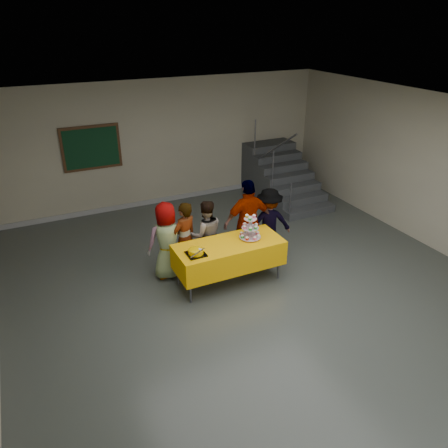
% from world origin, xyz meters
% --- Properties ---
extents(room_shell, '(10.00, 10.04, 3.02)m').
position_xyz_m(room_shell, '(0.00, 0.02, 2.13)').
color(room_shell, '#4C514C').
rests_on(room_shell, ground).
extents(bake_table, '(1.88, 0.78, 0.77)m').
position_xyz_m(bake_table, '(-0.28, 0.98, 0.56)').
color(bake_table, '#595960').
rests_on(bake_table, ground).
extents(cupcake_stand, '(0.38, 0.38, 0.44)m').
position_xyz_m(cupcake_stand, '(0.13, 1.00, 0.93)').
color(cupcake_stand, silver).
rests_on(cupcake_stand, bake_table).
extents(bear_cake, '(0.32, 0.36, 0.12)m').
position_xyz_m(bear_cake, '(-0.94, 0.87, 0.83)').
color(bear_cake, black).
rests_on(bear_cake, bake_table).
extents(schoolchild_a, '(0.70, 0.46, 1.43)m').
position_xyz_m(schoolchild_a, '(-1.18, 1.63, 0.71)').
color(schoolchild_a, slate).
rests_on(schoolchild_a, ground).
extents(schoolchild_b, '(0.60, 0.50, 1.39)m').
position_xyz_m(schoolchild_b, '(-0.86, 1.59, 0.70)').
color(schoolchild_b, slate).
rests_on(schoolchild_b, ground).
extents(schoolchild_c, '(0.72, 0.60, 1.33)m').
position_xyz_m(schoolchild_c, '(-0.43, 1.64, 0.66)').
color(schoolchild_c, slate).
rests_on(schoolchild_c, ground).
extents(schoolchild_d, '(0.99, 0.47, 1.65)m').
position_xyz_m(schoolchild_d, '(0.36, 1.49, 0.82)').
color(schoolchild_d, slate).
rests_on(schoolchild_d, ground).
extents(schoolchild_e, '(1.00, 0.73, 1.38)m').
position_xyz_m(schoolchild_e, '(0.84, 1.54, 0.69)').
color(schoolchild_e, slate).
rests_on(schoolchild_e, ground).
extents(staircase, '(1.30, 2.40, 2.04)m').
position_xyz_m(staircase, '(2.70, 4.13, 0.49)').
color(staircase, '#424447').
rests_on(staircase, ground).
extents(noticeboard, '(1.30, 0.05, 1.00)m').
position_xyz_m(noticeboard, '(-1.77, 4.96, 1.60)').
color(noticeboard, '#472B16').
rests_on(noticeboard, ground).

